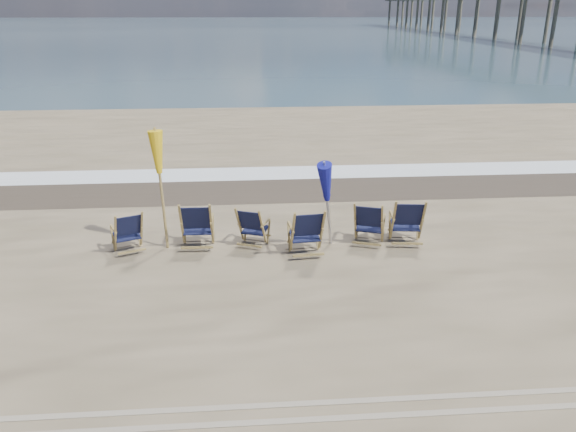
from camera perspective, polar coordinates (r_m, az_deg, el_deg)
name	(u,v)px	position (r m, az deg, el deg)	size (l,w,h in m)	color
ocean	(246,27)	(136.07, -4.30, 18.56)	(400.00, 400.00, 0.00)	#3C5764
surf_foam	(272,173)	(16.98, -1.59, 4.39)	(200.00, 1.40, 0.01)	silver
wet_sand_strip	(275,188)	(15.55, -1.31, 2.85)	(200.00, 2.60, 0.00)	#42362A
beach_chair_0	(142,230)	(11.77, -14.63, -1.41)	(0.60, 0.67, 0.93)	#111533
beach_chair_1	(211,225)	(11.55, -7.79, -0.95)	(0.69, 0.77, 1.07)	#111533
beach_chair_2	(263,228)	(11.51, -2.61, -1.28)	(0.58, 0.66, 0.91)	#111533
beach_chair_3	(322,232)	(11.15, 3.48, -1.63)	(0.68, 0.76, 1.06)	#111533
beach_chair_4	(382,225)	(11.72, 9.53, -0.92)	(0.64, 0.72, 1.00)	#111533
beach_chair_5	(422,222)	(11.93, 13.48, -0.63)	(0.68, 0.77, 1.07)	#111533
umbrella_yellow	(159,159)	(11.42, -12.97, 5.65)	(0.30, 0.30, 2.44)	olive
umbrella_blue	(329,180)	(11.18, 4.17, 3.69)	(0.30, 0.30, 2.02)	#A5A5AD
fishing_pier	(516,6)	(90.70, 22.19, 19.14)	(4.40, 140.00, 9.30)	brown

